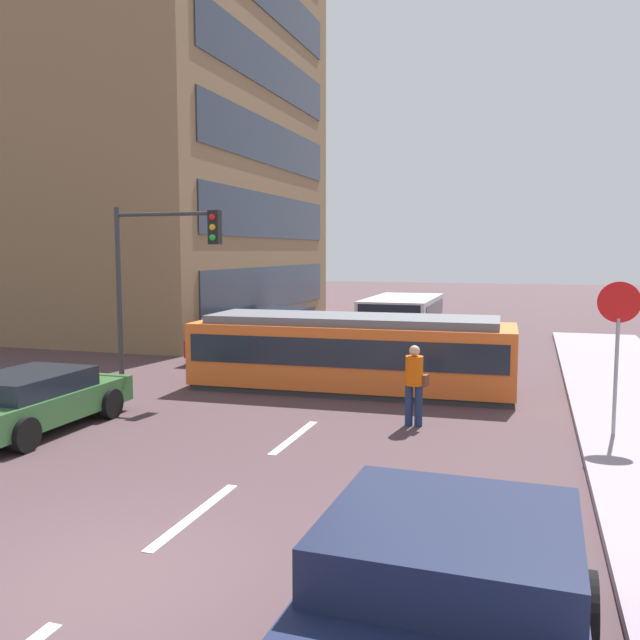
% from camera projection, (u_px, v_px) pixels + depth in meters
% --- Properties ---
extents(ground_plane, '(120.00, 120.00, 0.00)m').
position_uv_depth(ground_plane, '(349.00, 395.00, 16.67)').
color(ground_plane, '#483438').
extents(lane_stripe_1, '(0.16, 2.40, 0.01)m').
position_uv_depth(lane_stripe_1, '(195.00, 515.00, 9.08)').
color(lane_stripe_1, silver).
rests_on(lane_stripe_1, ground).
extents(lane_stripe_2, '(0.16, 2.40, 0.01)m').
position_uv_depth(lane_stripe_2, '(294.00, 437.00, 12.87)').
color(lane_stripe_2, silver).
rests_on(lane_stripe_2, ground).
extents(lane_stripe_3, '(0.16, 2.40, 0.01)m').
position_uv_depth(lane_stripe_3, '(399.00, 355.00, 23.00)').
color(lane_stripe_3, silver).
rests_on(lane_stripe_3, ground).
extents(lane_stripe_4, '(0.16, 2.40, 0.01)m').
position_uv_depth(lane_stripe_4, '(426.00, 334.00, 28.69)').
color(lane_stripe_4, silver).
rests_on(lane_stripe_4, ground).
extents(corner_building, '(16.02, 16.56, 19.20)m').
position_uv_depth(corner_building, '(116.00, 124.00, 31.93)').
color(corner_building, olive).
rests_on(corner_building, ground).
extents(streetcar_tram, '(8.28, 2.84, 1.93)m').
position_uv_depth(streetcar_tram, '(352.00, 351.00, 17.24)').
color(streetcar_tram, orange).
rests_on(streetcar_tram, ground).
extents(city_bus, '(2.59, 5.65, 1.77)m').
position_uv_depth(city_bus, '(402.00, 316.00, 26.20)').
color(city_bus, '#B5B0BE').
rests_on(city_bus, ground).
extents(pedestrian_crossing, '(0.47, 0.36, 1.67)m').
position_uv_depth(pedestrian_crossing, '(414.00, 381.00, 13.62)').
color(pedestrian_crossing, '#1A294B').
rests_on(pedestrian_crossing, ground).
extents(parked_sedan_mid, '(2.01, 4.27, 1.19)m').
position_uv_depth(parked_sedan_mid, '(32.00, 400.00, 13.29)').
color(parked_sedan_mid, '#346534').
rests_on(parked_sedan_mid, ground).
extents(parked_sedan_far, '(2.01, 4.31, 1.19)m').
position_uv_depth(parked_sedan_far, '(238.00, 339.00, 22.54)').
color(parked_sedan_far, maroon).
rests_on(parked_sedan_far, ground).
extents(parked_sedan_furthest, '(2.12, 4.01, 1.19)m').
position_uv_depth(parked_sedan_furthest, '(288.00, 321.00, 28.30)').
color(parked_sedan_furthest, silver).
rests_on(parked_sedan_furthest, ground).
extents(stop_sign, '(0.76, 0.07, 2.88)m').
position_uv_depth(stop_sign, '(618.00, 326.00, 12.33)').
color(stop_sign, gray).
rests_on(stop_sign, sidewalk_curb_right).
extents(traffic_light_mast, '(3.02, 0.33, 4.71)m').
position_uv_depth(traffic_light_mast, '(159.00, 261.00, 17.13)').
color(traffic_light_mast, '#333333').
rests_on(traffic_light_mast, ground).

